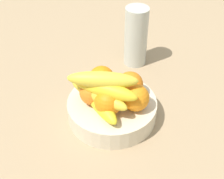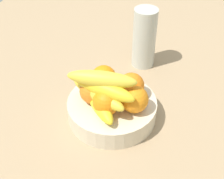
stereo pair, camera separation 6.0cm
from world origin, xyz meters
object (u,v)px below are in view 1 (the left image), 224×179
object	(u,v)px
fruit_bowl	(112,109)
orange_center	(93,92)
orange_front_right	(102,78)
orange_back_left	(108,102)
banana_bunch	(101,91)
orange_front_left	(130,84)
orange_back_right	(136,98)
thermos_tumbler	(136,37)

from	to	relation	value
fruit_bowl	orange_center	bearing A→B (deg)	-73.50
orange_front_right	orange_back_left	distance (cm)	9.36
banana_bunch	orange_center	bearing A→B (deg)	-119.72
orange_front_left	orange_center	size ratio (longest dim) A/B	1.00
fruit_bowl	orange_back_right	distance (cm)	8.74
orange_front_right	thermos_tumbler	world-z (taller)	thermos_tumbler
orange_front_left	orange_front_right	xyz separation A→B (cm)	(-0.67, -7.80, 0.00)
orange_back_right	thermos_tumbler	bearing A→B (deg)	-169.84
fruit_bowl	orange_back_right	world-z (taller)	orange_back_right
fruit_bowl	banana_bunch	distance (cm)	8.71
banana_bunch	orange_back_right	bearing A→B (deg)	102.29
orange_front_left	orange_back_left	bearing A→B (deg)	-26.43
orange_front_left	orange_back_right	xyz separation A→B (cm)	(4.75, 2.30, 0.00)
orange_front_left	orange_back_right	size ratio (longest dim) A/B	1.00
orange_front_left	banana_bunch	bearing A→B (deg)	-42.60
fruit_bowl	orange_front_right	xyz separation A→B (cm)	(-4.45, -3.90, 6.07)
orange_center	thermos_tumbler	distance (cm)	28.38
orange_center	thermos_tumbler	bearing A→B (deg)	167.92
orange_front_right	banana_bunch	bearing A→B (deg)	13.66
orange_front_left	orange_center	distance (cm)	9.97
orange_back_left	orange_front_left	bearing A→B (deg)	153.57
banana_bunch	thermos_tumbler	xyz separation A→B (cm)	(-29.16, 3.45, -1.05)
fruit_bowl	orange_front_left	distance (cm)	8.15
fruit_bowl	orange_front_right	distance (cm)	8.48
fruit_bowl	orange_back_left	size ratio (longest dim) A/B	3.43
banana_bunch	orange_front_right	bearing A→B (deg)	-166.34
banana_bunch	thermos_tumbler	distance (cm)	29.38
orange_back_right	orange_front_left	bearing A→B (deg)	-154.15
orange_front_left	orange_center	xyz separation A→B (cm)	(5.15, -8.53, 0.00)
thermos_tumbler	orange_front_right	bearing A→B (deg)	-13.37
orange_center	banana_bunch	bearing A→B (deg)	60.28
orange_front_left	orange_back_right	distance (cm)	5.28
orange_front_right	banana_bunch	world-z (taller)	banana_bunch
orange_back_left	thermos_tumbler	size ratio (longest dim) A/B	0.35
orange_center	orange_back_left	xyz separation A→B (cm)	(2.68, 4.64, 0.00)
banana_bunch	fruit_bowl	bearing A→B (deg)	142.58
orange_front_left	orange_front_right	distance (cm)	7.83
orange_front_right	orange_back_left	xyz separation A→B (cm)	(8.50, 3.91, 0.00)
fruit_bowl	thermos_tumbler	distance (cm)	27.29
fruit_bowl	orange_back_left	world-z (taller)	orange_back_left
banana_bunch	thermos_tumbler	bearing A→B (deg)	173.26
orange_front_right	thermos_tumbler	distance (cm)	22.54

